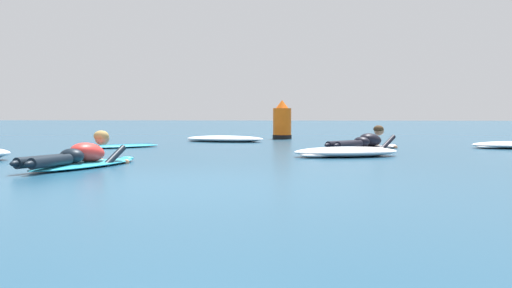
# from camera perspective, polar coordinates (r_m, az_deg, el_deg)

# --- Properties ---
(ground_plane) EXTENTS (120.00, 120.00, 0.00)m
(ground_plane) POSITION_cam_1_polar(r_m,az_deg,el_deg) (16.45, 0.34, 0.10)
(ground_plane) COLOR navy
(surfer_near) EXTENTS (1.06, 2.64, 0.53)m
(surfer_near) POSITION_cam_1_polar(r_m,az_deg,el_deg) (9.13, -15.04, -1.18)
(surfer_near) COLOR #2DB2D1
(surfer_near) RESTS_ON ground
(surfer_far) EXTENTS (1.73, 2.38, 0.54)m
(surfer_far) POSITION_cam_1_polar(r_m,az_deg,el_deg) (13.44, 9.65, 0.09)
(surfer_far) COLOR silver
(surfer_far) RESTS_ON ground
(drifting_surfboard) EXTENTS (1.72, 1.80, 0.16)m
(drifting_surfboard) POSITION_cam_1_polar(r_m,az_deg,el_deg) (14.26, -11.99, -0.20)
(drifting_surfboard) COLOR #2DB2D1
(drifting_surfboard) RESTS_ON ground
(whitewater_front) EXTENTS (2.06, 1.55, 0.17)m
(whitewater_front) POSITION_cam_1_polar(r_m,az_deg,el_deg) (11.20, 7.91, -0.70)
(whitewater_front) COLOR white
(whitewater_front) RESTS_ON ground
(whitewater_back) EXTENTS (2.35, 1.62, 0.16)m
(whitewater_back) POSITION_cam_1_polar(r_m,az_deg,el_deg) (17.14, -2.74, 0.45)
(whitewater_back) COLOR white
(whitewater_back) RESTS_ON ground
(channel_marker_buoy) EXTENTS (0.56, 0.56, 1.14)m
(channel_marker_buoy) POSITION_cam_1_polar(r_m,az_deg,el_deg) (19.02, 2.30, 1.84)
(channel_marker_buoy) COLOR #EA5B0F
(channel_marker_buoy) RESTS_ON ground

